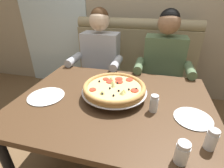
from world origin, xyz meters
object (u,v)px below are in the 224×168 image
at_px(pizza, 114,88).
at_px(shaker_oregano, 182,154).
at_px(shaker_pepper_flakes, 211,141).
at_px(shaker_parmesan, 154,104).
at_px(diner_right, 163,69).
at_px(patio_chair, 75,41).
at_px(plate_near_left, 46,95).
at_px(diner_left, 98,63).
at_px(booth_bench, 131,81).
at_px(dining_table, 113,109).
at_px(plate_near_right, 193,117).

distance_m(pizza, shaker_oregano, 0.59).
distance_m(shaker_pepper_flakes, shaker_parmesan, 0.35).
relative_size(diner_right, shaker_oregano, 11.73).
distance_m(shaker_parmesan, patio_chair, 2.85).
height_order(shaker_pepper_flakes, plate_near_left, shaker_pepper_flakes).
xyz_separation_m(shaker_pepper_flakes, plate_near_left, (-1.01, 0.21, -0.04)).
height_order(diner_left, shaker_parmesan, diner_left).
relative_size(shaker_pepper_flakes, shaker_oregano, 1.01).
relative_size(booth_bench, patio_chair, 1.77).
height_order(booth_bench, diner_right, diner_right).
height_order(diner_right, plate_near_left, diner_right).
xyz_separation_m(pizza, patio_chair, (-1.38, 2.21, -0.28)).
height_order(dining_table, diner_right, diner_right).
relative_size(diner_left, shaker_parmesan, 11.34).
bearing_deg(dining_table, pizza, 89.72).
distance_m(diner_right, shaker_parmesan, 0.77).
height_order(dining_table, plate_near_right, plate_near_right).
xyz_separation_m(diner_right, patio_chair, (-1.72, 1.55, -0.19)).
xyz_separation_m(diner_left, shaker_oregano, (0.74, -1.10, 0.07)).
xyz_separation_m(diner_left, plate_near_right, (0.85, -0.78, 0.04)).
bearing_deg(pizza, dining_table, -90.28).
bearing_deg(shaker_parmesan, diner_right, 84.77).
relative_size(shaker_oregano, plate_near_right, 0.50).
bearing_deg(booth_bench, plate_near_right, -64.32).
bearing_deg(shaker_pepper_flakes, plate_near_left, 168.33).
bearing_deg(shaker_pepper_flakes, diner_right, 101.25).
bearing_deg(shaker_oregano, plate_near_left, 159.87).
xyz_separation_m(shaker_pepper_flakes, patio_chair, (-1.92, 2.54, -0.26)).
relative_size(booth_bench, shaker_oregano, 14.04).
relative_size(shaker_parmesan, shaker_oregano, 1.03).
height_order(shaker_pepper_flakes, shaker_parmesan, shaker_parmesan).
bearing_deg(dining_table, diner_right, 63.84).
bearing_deg(plate_near_right, shaker_pepper_flakes, -80.06).
distance_m(shaker_pepper_flakes, plate_near_left, 1.03).
bearing_deg(plate_near_left, shaker_oregano, -20.13).
xyz_separation_m(dining_table, diner_right, (0.34, 0.70, 0.05)).
bearing_deg(diner_left, shaker_parmesan, -50.95).
bearing_deg(plate_near_left, pizza, 14.18).
xyz_separation_m(diner_left, diner_right, (0.69, 0.00, 0.00)).
height_order(shaker_pepper_flakes, patio_chair, patio_chair).
relative_size(diner_left, shaker_oregano, 11.73).
xyz_separation_m(diner_left, plate_near_left, (-0.13, -0.78, 0.04)).
height_order(shaker_parmesan, patio_chair, patio_chair).
bearing_deg(diner_left, plate_near_right, -42.68).
bearing_deg(patio_chair, dining_table, -58.53).
distance_m(shaker_parmesan, plate_near_right, 0.23).
relative_size(shaker_parmesan, plate_near_right, 0.51).
relative_size(diner_left, pizza, 2.81).
bearing_deg(booth_bench, pizza, -89.99).
bearing_deg(plate_near_right, diner_right, 101.60).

